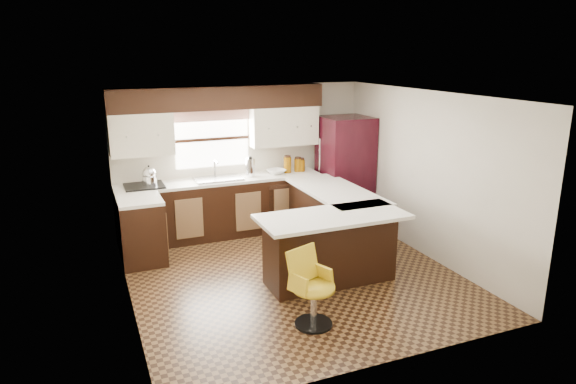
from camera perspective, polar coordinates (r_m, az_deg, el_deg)
name	(u,v)px	position (r m, az deg, el deg)	size (l,w,h in m)	color
floor	(293,275)	(7.03, 0.54, -9.23)	(4.40, 4.40, 0.00)	#49301A
ceiling	(293,95)	(6.40, 0.59, 10.68)	(4.40, 4.40, 0.00)	silver
wall_back	(242,158)	(8.63, -5.15, 3.81)	(4.40, 4.40, 0.00)	beige
wall_front	(387,249)	(4.77, 10.97, -6.19)	(4.40, 4.40, 0.00)	beige
wall_left	(124,208)	(6.14, -17.81, -1.71)	(4.40, 4.40, 0.00)	beige
wall_right	(427,175)	(7.66, 15.21, 1.82)	(4.40, 4.40, 0.00)	beige
base_cab_back	(222,208)	(8.42, -7.34, -1.83)	(3.30, 0.60, 0.90)	black
base_cab_left	(142,232)	(7.58, -15.94, -4.29)	(0.60, 0.70, 0.90)	black
counter_back	(221,180)	(8.29, -7.45, 1.29)	(3.30, 0.60, 0.04)	silver
counter_left	(139,200)	(7.44, -16.20, -0.86)	(0.60, 0.70, 0.04)	silver
soffit	(219,98)	(8.20, -7.66, 10.34)	(3.40, 0.35, 0.36)	black
upper_cab_left	(141,134)	(8.04, -16.00, 6.19)	(0.94, 0.35, 0.64)	beige
upper_cab_right	(283,126)	(8.60, -0.52, 7.35)	(1.14, 0.35, 0.64)	beige
window_pane	(212,139)	(8.41, -8.43, 5.83)	(1.20, 0.02, 0.90)	white
valance	(212,115)	(8.32, -8.47, 8.44)	(1.30, 0.06, 0.18)	#D19B93
sink	(218,179)	(8.25, -7.76, 1.48)	(0.75, 0.45, 0.03)	#B2B2B7
dishwasher	(286,208)	(8.46, -0.28, -1.74)	(0.58, 0.03, 0.78)	black
cooktop	(144,186)	(8.05, -15.69, 0.66)	(0.58, 0.50, 0.03)	black
peninsula_long	(332,222)	(7.74, 4.89, -3.31)	(0.60, 1.95, 0.90)	black
peninsula_return	(330,249)	(6.70, 4.69, -6.35)	(1.65, 0.60, 0.90)	black
counter_pen_long	(336,191)	(7.63, 5.31, 0.10)	(0.84, 1.95, 0.04)	silver
counter_pen_return	(333,217)	(6.46, 4.99, -2.75)	(1.89, 0.84, 0.04)	silver
refrigerator	(345,171)	(8.87, 6.33, 2.32)	(0.80, 0.77, 1.86)	black
bar_chair	(314,289)	(5.67, 2.90, -10.74)	(0.46, 0.46, 0.86)	gold
kettle	(149,175)	(8.02, -15.17, 1.84)	(0.22, 0.22, 0.30)	silver
percolator	(250,167)	(8.38, -4.21, 2.75)	(0.15, 0.15, 0.30)	silver
mixing_bowl	(276,172)	(8.56, -1.31, 2.28)	(0.30, 0.30, 0.07)	white
canister_large	(287,165)	(8.63, -0.07, 3.04)	(0.13, 0.13, 0.26)	#7A4A03
canister_med	(298,165)	(8.71, 1.09, 3.00)	(0.12, 0.12, 0.22)	#7A4A03
canister_small	(301,165)	(8.73, 1.46, 2.97)	(0.13, 0.13, 0.20)	#7A4A03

